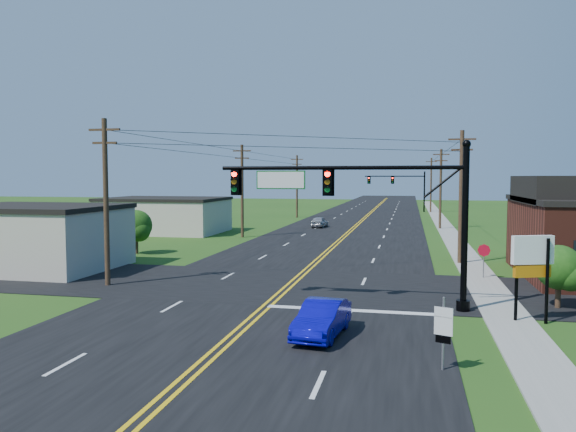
% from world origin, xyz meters
% --- Properties ---
extents(ground, '(260.00, 260.00, 0.00)m').
position_xyz_m(ground, '(0.00, 0.00, 0.00)').
color(ground, '#234A15').
rests_on(ground, ground).
extents(road_main, '(16.00, 220.00, 0.04)m').
position_xyz_m(road_main, '(0.00, 50.00, 0.02)').
color(road_main, black).
rests_on(road_main, ground).
extents(road_cross, '(70.00, 10.00, 0.04)m').
position_xyz_m(road_cross, '(0.00, 12.00, 0.02)').
color(road_cross, black).
rests_on(road_cross, ground).
extents(sidewalk, '(2.00, 160.00, 0.08)m').
position_xyz_m(sidewalk, '(10.50, 40.00, 0.04)').
color(sidewalk, gray).
rests_on(sidewalk, ground).
extents(signal_mast_main, '(11.30, 0.60, 7.48)m').
position_xyz_m(signal_mast_main, '(4.34, 8.00, 4.75)').
color(signal_mast_main, black).
rests_on(signal_mast_main, ground).
extents(signal_mast_far, '(10.98, 0.60, 7.48)m').
position_xyz_m(signal_mast_far, '(4.44, 80.00, 4.55)').
color(signal_mast_far, black).
rests_on(signal_mast_far, ground).
extents(cream_bldg_near, '(10.20, 8.20, 4.10)m').
position_xyz_m(cream_bldg_near, '(-17.00, 14.00, 2.06)').
color(cream_bldg_near, beige).
rests_on(cream_bldg_near, ground).
extents(cream_bldg_far, '(12.20, 9.20, 3.70)m').
position_xyz_m(cream_bldg_far, '(-19.00, 38.00, 1.86)').
color(cream_bldg_far, beige).
rests_on(cream_bldg_far, ground).
extents(utility_pole_left_a, '(1.80, 0.28, 9.00)m').
position_xyz_m(utility_pole_left_a, '(-9.50, 10.00, 4.72)').
color(utility_pole_left_a, '#3A251A').
rests_on(utility_pole_left_a, ground).
extents(utility_pole_left_b, '(1.80, 0.28, 9.00)m').
position_xyz_m(utility_pole_left_b, '(-9.50, 35.00, 4.72)').
color(utility_pole_left_b, '#3A251A').
rests_on(utility_pole_left_b, ground).
extents(utility_pole_left_c, '(1.80, 0.28, 9.00)m').
position_xyz_m(utility_pole_left_c, '(-9.50, 62.00, 4.72)').
color(utility_pole_left_c, '#3A251A').
rests_on(utility_pole_left_c, ground).
extents(utility_pole_right_a, '(1.80, 0.28, 9.00)m').
position_xyz_m(utility_pole_right_a, '(9.80, 22.00, 4.72)').
color(utility_pole_right_a, '#3A251A').
rests_on(utility_pole_right_a, ground).
extents(utility_pole_right_b, '(1.80, 0.28, 9.00)m').
position_xyz_m(utility_pole_right_b, '(9.80, 48.00, 4.72)').
color(utility_pole_right_b, '#3A251A').
rests_on(utility_pole_right_b, ground).
extents(utility_pole_right_c, '(1.80, 0.28, 9.00)m').
position_xyz_m(utility_pole_right_c, '(9.80, 78.00, 4.72)').
color(utility_pole_right_c, '#3A251A').
rests_on(utility_pole_right_c, ground).
extents(tree_right_back, '(3.00, 3.00, 4.10)m').
position_xyz_m(tree_right_back, '(16.00, 26.00, 2.60)').
color(tree_right_back, '#3A251A').
rests_on(tree_right_back, ground).
extents(shrub_corner, '(2.00, 2.00, 2.86)m').
position_xyz_m(shrub_corner, '(13.00, 9.50, 1.85)').
color(shrub_corner, '#3A251A').
rests_on(shrub_corner, ground).
extents(tree_left, '(2.40, 2.40, 3.37)m').
position_xyz_m(tree_left, '(-14.00, 22.00, 2.16)').
color(tree_left, '#3A251A').
rests_on(tree_left, ground).
extents(blue_car, '(1.80, 4.05, 1.29)m').
position_xyz_m(blue_car, '(3.36, 2.82, 0.65)').
color(blue_car, '#0A08B4').
rests_on(blue_car, ground).
extents(distant_car, '(1.72, 3.76, 1.25)m').
position_xyz_m(distant_car, '(-3.81, 47.04, 0.62)').
color(distant_car, '#AAA9AE').
rests_on(distant_car, ground).
extents(route_sign, '(0.54, 0.23, 2.28)m').
position_xyz_m(route_sign, '(7.50, -0.02, 1.33)').
color(route_sign, slate).
rests_on(route_sign, ground).
extents(stop_sign, '(0.71, 0.21, 2.02)m').
position_xyz_m(stop_sign, '(10.67, 16.46, 1.46)').
color(stop_sign, slate).
rests_on(stop_sign, ground).
extents(pylon_sign, '(1.70, 0.83, 3.55)m').
position_xyz_m(pylon_sign, '(11.29, 6.58, 2.59)').
color(pylon_sign, black).
rests_on(pylon_sign, ground).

